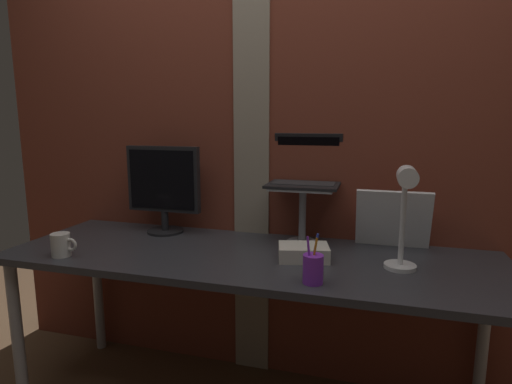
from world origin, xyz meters
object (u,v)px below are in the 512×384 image
laptop (306,171)px  pen_cup (313,268)px  desk_lamp (405,207)px  coffee_mug (61,245)px  whiteboard_panel (393,219)px  monitor (163,184)px

laptop → pen_cup: bearing=-77.4°
laptop → desk_lamp: bearing=-39.2°
desk_lamp → coffee_mug: 1.37m
laptop → pen_cup: 0.60m
coffee_mug → desk_lamp: bearing=7.8°
laptop → desk_lamp: size_ratio=0.79×
whiteboard_panel → coffee_mug: whiteboard_panel is taller
monitor → pen_cup: size_ratio=2.43×
whiteboard_panel → desk_lamp: 0.33m
monitor → whiteboard_panel: monitor is taller
laptop → coffee_mug: size_ratio=2.73×
monitor → whiteboard_panel: (1.09, 0.04, -0.12)m
whiteboard_panel → pen_cup: 0.57m
desk_lamp → coffee_mug: size_ratio=3.44×
pen_cup → whiteboard_panel: bearing=60.9°
laptop → pen_cup: size_ratio=1.79×
pen_cup → coffee_mug: bearing=180.0°
whiteboard_panel → desk_lamp: desk_lamp is taller
coffee_mug → pen_cup: bearing=-0.0°
monitor → whiteboard_panel: size_ratio=1.37×
monitor → pen_cup: 0.95m
whiteboard_panel → pen_cup: size_ratio=1.77×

